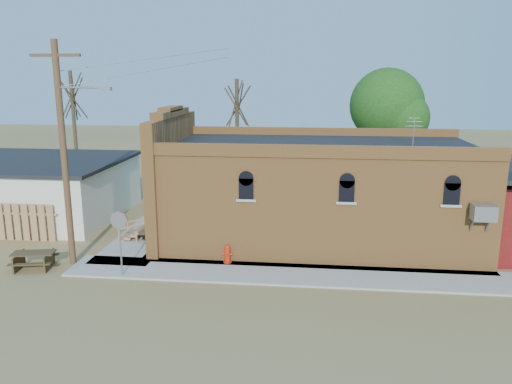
# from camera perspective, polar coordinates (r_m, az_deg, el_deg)

# --- Properties ---
(ground) EXTENTS (120.00, 120.00, 0.00)m
(ground) POSITION_cam_1_polar(r_m,az_deg,el_deg) (19.09, 1.16, -10.42)
(ground) COLOR olive
(ground) RESTS_ON ground
(sidewalk_south) EXTENTS (19.00, 2.20, 0.08)m
(sidewalk_south) POSITION_cam_1_polar(r_m,az_deg,el_deg) (19.84, 5.78, -9.43)
(sidewalk_south) COLOR #9E9991
(sidewalk_south) RESTS_ON ground
(sidewalk_west) EXTENTS (2.60, 10.00, 0.08)m
(sidewalk_west) POSITION_cam_1_polar(r_m,az_deg,el_deg) (25.86, -11.67, -4.25)
(sidewalk_west) COLOR #9E9991
(sidewalk_west) RESTS_ON ground
(brick_bar) EXTENTS (16.40, 7.97, 6.30)m
(brick_bar) POSITION_cam_1_polar(r_m,az_deg,el_deg) (23.53, 6.39, 0.03)
(brick_bar) COLOR #B97738
(brick_bar) RESTS_ON ground
(wood_fence) EXTENTS (5.20, 0.10, 1.80)m
(wood_fence) POSITION_cam_1_polar(r_m,az_deg,el_deg) (26.50, -26.77, -3.04)
(wood_fence) COLOR #A07548
(wood_fence) RESTS_ON ground
(utility_pole) EXTENTS (3.12, 0.26, 9.00)m
(utility_pole) POSITION_cam_1_polar(r_m,az_deg,el_deg) (21.21, -21.02, 4.51)
(utility_pole) COLOR #462F1C
(utility_pole) RESTS_ON ground
(tree_bare_near) EXTENTS (2.80, 2.80, 7.65)m
(tree_bare_near) POSITION_cam_1_polar(r_m,az_deg,el_deg) (30.83, -2.19, 9.97)
(tree_bare_near) COLOR #4A402A
(tree_bare_near) RESTS_ON ground
(tree_bare_far) EXTENTS (2.80, 2.80, 8.16)m
(tree_bare_far) POSITION_cam_1_polar(r_m,az_deg,el_deg) (35.11, -20.29, 10.21)
(tree_bare_far) COLOR #4A402A
(tree_bare_far) RESTS_ON ground
(tree_leafy) EXTENTS (4.40, 4.40, 8.15)m
(tree_leafy) POSITION_cam_1_polar(r_m,az_deg,el_deg) (31.31, 14.71, 9.56)
(tree_leafy) COLOR #4A402A
(tree_leafy) RESTS_ON ground
(fire_hydrant) EXTENTS (0.44, 0.41, 0.79)m
(fire_hydrant) POSITION_cam_1_polar(r_m,az_deg,el_deg) (20.79, -3.29, -7.05)
(fire_hydrant) COLOR red
(fire_hydrant) RESTS_ON sidewalk_south
(stop_sign) EXTENTS (0.70, 0.08, 2.58)m
(stop_sign) POSITION_cam_1_polar(r_m,az_deg,el_deg) (19.65, -15.36, -3.79)
(stop_sign) COLOR gray
(stop_sign) RESTS_ON sidewalk_south
(trash_barrel) EXTENTS (0.58, 0.58, 0.77)m
(trash_barrel) POSITION_cam_1_polar(r_m,az_deg,el_deg) (25.73, -9.39, -3.25)
(trash_barrel) COLOR navy
(trash_barrel) RESTS_ON sidewalk_west
(picnic_table) EXTENTS (1.85, 1.53, 0.68)m
(picnic_table) POSITION_cam_1_polar(r_m,az_deg,el_deg) (22.26, -24.05, -6.88)
(picnic_table) COLOR #44341B
(picnic_table) RESTS_ON ground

